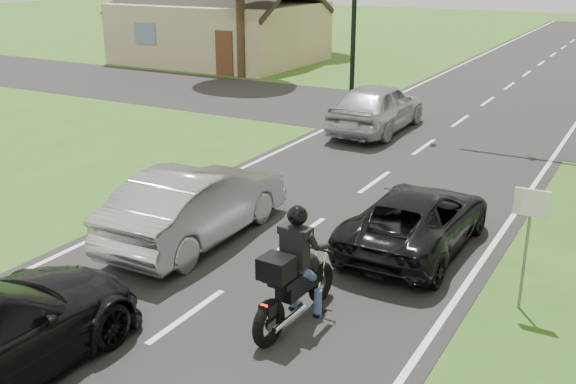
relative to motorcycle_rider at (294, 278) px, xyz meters
The scene contains 11 objects.
ground 1.94m from the motorcycle_rider, 157.11° to the right, with size 140.00×140.00×0.00m, color #335B19.
road 9.49m from the motorcycle_rider, 99.94° to the left, with size 8.00×100.00×0.01m, color black.
cross_road 15.42m from the motorcycle_rider, 96.08° to the left, with size 60.00×7.00×0.01m, color black.
motorcycle_rider is the anchor object (origin of this frame).
dark_suv 3.88m from the motorcycle_rider, 79.63° to the left, with size 2.05×4.44×1.23m, color black.
silver_sedan 3.96m from the motorcycle_rider, 149.49° to the left, with size 1.66×4.75×1.57m, color #ADACB1.
silver_suv 12.97m from the motorcycle_rider, 106.59° to the left, with size 1.98×4.92×1.68m, color #AAACB2.
traffic_signal 13.83m from the motorcycle_rider, 82.70° to the left, with size 6.38×0.44×6.00m.
signal_pole_far 18.74m from the motorcycle_rider, 111.54° to the left, with size 0.20×0.20×6.00m, color black.
sign_white 3.91m from the motorcycle_rider, 36.75° to the left, with size 0.55×0.07×2.12m.
house 29.24m from the motorcycle_rider, 127.10° to the left, with size 10.20×8.00×4.84m.
Camera 1 is at (6.27, -7.71, 5.61)m, focal length 42.00 mm.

